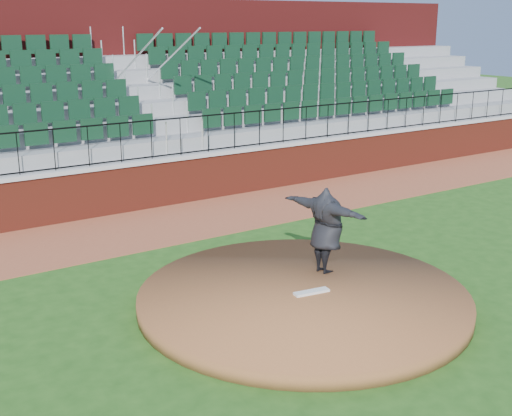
% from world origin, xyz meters
% --- Properties ---
extents(ground, '(90.00, 90.00, 0.00)m').
position_xyz_m(ground, '(0.00, 0.00, 0.00)').
color(ground, '#214D16').
rests_on(ground, ground).
extents(warning_track, '(34.00, 3.20, 0.01)m').
position_xyz_m(warning_track, '(0.00, 5.40, 0.01)').
color(warning_track, brown).
rests_on(warning_track, ground).
extents(field_wall, '(34.00, 0.35, 1.20)m').
position_xyz_m(field_wall, '(0.00, 7.00, 0.60)').
color(field_wall, maroon).
rests_on(field_wall, ground).
extents(wall_cap, '(34.00, 0.45, 0.10)m').
position_xyz_m(wall_cap, '(0.00, 7.00, 1.25)').
color(wall_cap, '#B7B7B7').
rests_on(wall_cap, field_wall).
extents(wall_railing, '(34.00, 0.05, 1.00)m').
position_xyz_m(wall_railing, '(0.00, 7.00, 1.80)').
color(wall_railing, black).
rests_on(wall_railing, wall_cap).
extents(seating_stands, '(34.00, 5.10, 4.60)m').
position_xyz_m(seating_stands, '(0.00, 9.72, 2.30)').
color(seating_stands, gray).
rests_on(seating_stands, ground).
extents(concourse_wall, '(34.00, 0.50, 5.50)m').
position_xyz_m(concourse_wall, '(0.00, 12.52, 2.75)').
color(concourse_wall, maroon).
rests_on(concourse_wall, ground).
extents(pitchers_mound, '(5.76, 5.76, 0.25)m').
position_xyz_m(pitchers_mound, '(-0.23, -0.32, 0.12)').
color(pitchers_mound, brown).
rests_on(pitchers_mound, ground).
extents(pitching_rubber, '(0.66, 0.26, 0.04)m').
position_xyz_m(pitching_rubber, '(-0.16, -0.46, 0.27)').
color(pitching_rubber, silver).
rests_on(pitching_rubber, pitchers_mound).
extents(pitcher, '(0.77, 2.05, 1.63)m').
position_xyz_m(pitcher, '(0.70, 0.22, 1.06)').
color(pitcher, black).
rests_on(pitcher, pitchers_mound).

